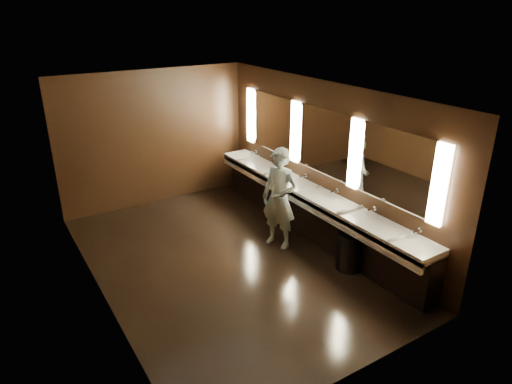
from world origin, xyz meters
The scene contains 10 objects.
floor centered at (0.00, 0.00, 0.00)m, with size 6.00×6.00×0.00m, color black.
ceiling centered at (0.00, 0.00, 2.80)m, with size 4.00×6.00×0.02m, color #2D2D2B.
wall_back centered at (0.00, 3.00, 1.40)m, with size 4.00×0.02×2.80m, color black.
wall_front centered at (0.00, -3.00, 1.40)m, with size 4.00×0.02×2.80m, color black.
wall_left centered at (-2.00, 0.00, 1.40)m, with size 0.02×6.00×2.80m, color black.
wall_right centered at (2.00, 0.00, 1.40)m, with size 0.02×6.00×2.80m, color black.
sink_counter centered at (1.79, 0.00, 0.50)m, with size 0.55×5.40×1.01m.
mirror_band centered at (1.98, 0.00, 1.75)m, with size 0.06×5.03×1.15m.
person centered at (1.07, 0.00, 0.89)m, with size 0.65×0.43×1.78m, color #94CADE.
trash_bin centered at (1.58, -1.26, 0.31)m, with size 0.40×0.40×0.62m, color black.
Camera 1 is at (-3.09, -5.87, 3.98)m, focal length 32.00 mm.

